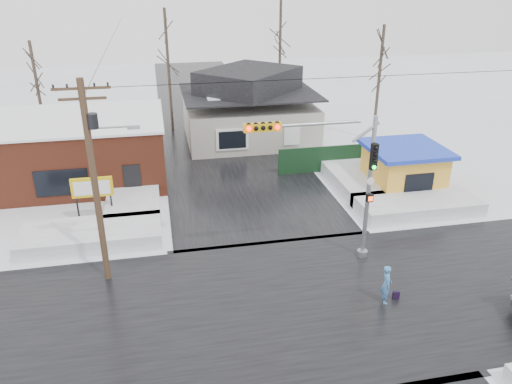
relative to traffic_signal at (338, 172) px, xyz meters
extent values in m
plane|color=white|center=(-2.43, -2.97, -4.54)|extent=(120.00, 120.00, 0.00)
cube|color=black|center=(-2.43, -2.97, -4.53)|extent=(10.00, 120.00, 0.02)
cube|color=black|center=(-2.43, -2.97, -4.53)|extent=(120.00, 10.00, 0.02)
cube|color=white|center=(-11.43, 4.03, -4.14)|extent=(7.00, 3.00, 0.80)
cube|color=white|center=(6.57, 4.03, -4.14)|extent=(7.00, 3.00, 0.80)
cube|color=white|center=(-9.43, 9.03, -4.14)|extent=(3.00, 8.00, 0.80)
cube|color=white|center=(4.57, 9.03, -4.14)|extent=(3.00, 8.00, 0.80)
cylinder|color=gray|center=(1.57, 0.03, -1.04)|extent=(0.20, 0.20, 7.00)
cylinder|color=gray|center=(1.57, 0.03, -4.39)|extent=(0.50, 0.50, 0.30)
cylinder|color=gray|center=(-1.43, 0.03, 2.26)|extent=(4.60, 0.14, 0.14)
cube|color=gold|center=(-3.43, 0.03, 2.26)|extent=(1.60, 0.28, 0.35)
sphere|color=#FF0C0C|center=(-4.03, -0.13, 2.26)|extent=(0.20, 0.20, 0.20)
sphere|color=#FF0C0C|center=(-2.83, -0.13, 2.26)|extent=(0.20, 0.20, 0.20)
cube|color=black|center=(1.57, -0.17, 0.66)|extent=(0.30, 0.22, 1.20)
sphere|color=#0CE533|center=(1.57, -0.31, 0.21)|extent=(0.18, 0.18, 0.18)
cube|color=black|center=(1.57, -0.17, -1.34)|extent=(0.30, 0.20, 0.35)
cylinder|color=#382619|center=(-10.43, 0.53, -0.04)|extent=(0.28, 0.28, 9.00)
cube|color=#382619|center=(-10.43, 0.53, 4.06)|extent=(2.20, 0.10, 0.10)
cube|color=#382619|center=(-10.43, 0.53, 3.66)|extent=(1.80, 0.10, 0.10)
cylinder|color=black|center=(-10.18, 0.53, 2.76)|extent=(0.44, 0.44, 0.60)
cylinder|color=gray|center=(-9.53, 0.53, 2.46)|extent=(1.80, 0.08, 0.08)
cube|color=gray|center=(-8.63, 0.53, 2.41)|extent=(0.50, 0.22, 0.12)
cube|color=brown|center=(-13.43, 13.03, -2.54)|extent=(12.00, 8.00, 4.00)
cube|color=white|center=(-13.43, 13.03, -0.49)|extent=(12.20, 8.20, 0.15)
cube|color=black|center=(-13.43, 9.01, -3.14)|extent=(3.00, 0.08, 1.60)
cube|color=black|center=(-9.43, 9.01, -3.44)|extent=(1.00, 0.08, 2.20)
cylinder|color=black|center=(-12.33, 6.53, -3.64)|extent=(0.10, 0.10, 1.80)
cylinder|color=black|center=(-10.53, 6.53, -3.64)|extent=(0.10, 0.10, 1.80)
cube|color=gold|center=(-11.43, 6.53, -2.54)|extent=(2.20, 0.18, 1.10)
cube|color=white|center=(-11.43, 6.42, -2.54)|extent=(1.90, 0.02, 0.80)
cube|color=#ACA99B|center=(-0.43, 19.03, -3.04)|extent=(10.00, 8.00, 3.00)
cube|color=black|center=(-0.43, 19.03, -0.64)|extent=(10.40, 8.40, 0.12)
pyramid|color=black|center=(-0.43, 19.03, 0.32)|extent=(9.00, 7.00, 1.80)
cube|color=brown|center=(2.77, 20.03, 0.36)|extent=(0.70, 0.70, 1.40)
cube|color=white|center=(-2.43, 14.98, -3.14)|extent=(2.40, 0.12, 1.60)
cube|color=yellow|center=(7.07, 7.03, -3.24)|extent=(4.00, 4.00, 2.60)
cube|color=#1B30CA|center=(7.07, 7.03, -1.79)|extent=(4.60, 4.60, 0.25)
cube|color=black|center=(7.07, 5.00, -3.24)|extent=(1.80, 0.06, 1.20)
cube|color=black|center=(4.07, 11.03, -3.64)|extent=(8.00, 0.12, 1.80)
cylinder|color=#332821|center=(-6.43, 23.03, 0.46)|extent=(0.24, 0.24, 10.00)
cylinder|color=#332821|center=(3.57, 25.03, 1.46)|extent=(0.24, 0.24, 12.00)
cylinder|color=#332821|center=(9.57, 17.03, -0.04)|extent=(0.24, 0.24, 9.00)
cylinder|color=#332821|center=(-16.43, 21.03, -0.54)|extent=(0.24, 0.24, 8.00)
imported|color=#417AB7|center=(1.06, -3.61, -3.68)|extent=(0.57, 0.72, 1.72)
cube|color=black|center=(1.61, -3.53, -4.36)|extent=(0.29, 0.15, 0.35)
camera|label=1|loc=(-7.66, -19.42, 8.22)|focal=35.00mm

